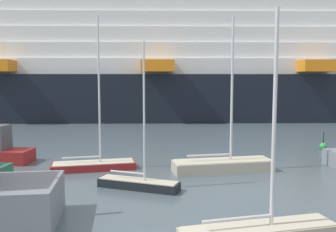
% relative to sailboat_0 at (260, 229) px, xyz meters
% --- Properties ---
extents(sailboat_0, '(5.44, 2.46, 7.48)m').
position_rel_sailboat_0_xyz_m(sailboat_0, '(0.00, 0.00, 0.00)').
color(sailboat_0, '#BCB29E').
rests_on(sailboat_0, ground_plane).
extents(sailboat_1, '(5.91, 2.73, 8.65)m').
position_rel_sailboat_0_xyz_m(sailboat_1, '(0.07, 8.97, 0.05)').
color(sailboat_1, '#BCB29E').
rests_on(sailboat_1, ground_plane).
extents(sailboat_2, '(4.07, 2.16, 6.96)m').
position_rel_sailboat_0_xyz_m(sailboat_2, '(-4.45, 5.62, -0.03)').
color(sailboat_2, black).
rests_on(sailboat_2, ground_plane).
extents(sailboat_4, '(4.95, 2.47, 8.76)m').
position_rel_sailboat_0_xyz_m(sailboat_4, '(-7.36, 9.34, -0.00)').
color(sailboat_4, maroon).
rests_on(sailboat_4, ground_plane).
extents(channel_buoy_0, '(0.51, 0.51, 1.32)m').
position_rel_sailboat_0_xyz_m(channel_buoy_0, '(8.41, 15.49, -0.12)').
color(channel_buoy_0, green).
rests_on(channel_buoy_0, ground_plane).
extents(cruise_ship, '(104.82, 18.65, 20.37)m').
position_rel_sailboat_0_xyz_m(cruise_ship, '(-13.92, 38.14, 6.17)').
color(cruise_ship, black).
rests_on(cruise_ship, ground_plane).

